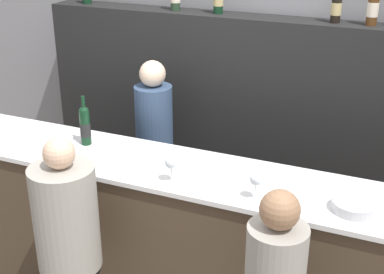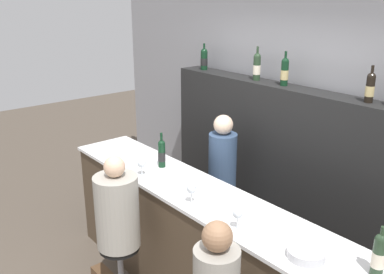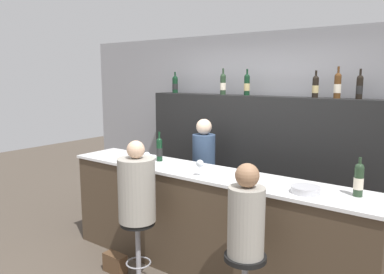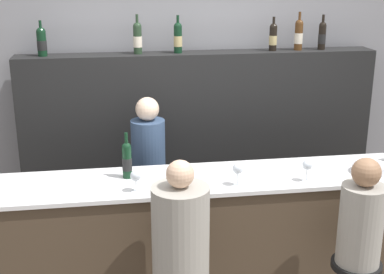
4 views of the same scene
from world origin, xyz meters
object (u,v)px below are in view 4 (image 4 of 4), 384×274
(guest_seated_left, at_px, (180,230))
(metal_bowl, at_px, (369,169))
(wine_bottle_counter_0, at_px, (127,160))
(wine_glass_0, at_px, (136,176))
(wine_bottle_backbar_4, at_px, (299,35))
(wine_glass_1, at_px, (238,169))
(wine_bottle_backbar_3, at_px, (273,37))
(bartender, at_px, (149,190))
(guest_seated_right, at_px, (361,219))
(wine_bottle_backbar_0, at_px, (42,42))
(wine_bottle_backbar_1, at_px, (138,38))
(wine_bottle_backbar_5, at_px, (322,35))
(wine_glass_2, at_px, (307,166))
(wine_bottle_backbar_2, at_px, (178,37))

(guest_seated_left, bearing_deg, metal_bowl, 18.76)
(wine_bottle_counter_0, distance_m, wine_glass_0, 0.26)
(wine_bottle_backbar_4, bearing_deg, wine_glass_0, -139.28)
(wine_bottle_backbar_4, height_order, wine_glass_1, wine_bottle_backbar_4)
(wine_glass_0, distance_m, wine_glass_1, 0.70)
(wine_bottle_backbar_3, height_order, bartender, wine_bottle_backbar_3)
(wine_bottle_backbar_4, bearing_deg, guest_seated_right, -94.38)
(metal_bowl, bearing_deg, bartender, 153.73)
(bartender, bearing_deg, guest_seated_right, -44.65)
(wine_bottle_backbar_0, distance_m, wine_glass_1, 2.08)
(wine_bottle_backbar_1, height_order, metal_bowl, wine_bottle_backbar_1)
(wine_bottle_backbar_0, bearing_deg, wine_bottle_backbar_5, -0.00)
(guest_seated_left, xyz_separation_m, bartender, (-0.10, 1.27, -0.27))
(wine_bottle_backbar_3, relative_size, guest_seated_right, 0.41)
(wine_bottle_backbar_3, height_order, wine_bottle_backbar_4, wine_bottle_backbar_4)
(guest_seated_right, bearing_deg, wine_bottle_backbar_1, 126.99)
(wine_bottle_counter_0, height_order, bartender, bartender)
(wine_glass_2, height_order, guest_seated_left, guest_seated_left)
(wine_bottle_backbar_5, height_order, bartender, wine_bottle_backbar_5)
(wine_glass_2, height_order, bartender, bartender)
(wine_glass_2, bearing_deg, wine_bottle_backbar_3, 84.67)
(wine_bottle_counter_0, bearing_deg, guest_seated_right, -24.19)
(guest_seated_left, bearing_deg, wine_glass_0, 121.21)
(wine_bottle_backbar_2, xyz_separation_m, wine_bottle_backbar_5, (1.33, 0.00, -0.01))
(wine_bottle_backbar_3, height_order, wine_glass_0, wine_bottle_backbar_3)
(wine_bottle_backbar_1, xyz_separation_m, guest_seated_left, (0.14, -1.76, -0.96))
(wine_bottle_counter_0, xyz_separation_m, metal_bowl, (1.76, -0.17, -0.11))
(wine_bottle_backbar_3, distance_m, wine_glass_0, 2.03)
(metal_bowl, relative_size, guest_seated_left, 0.30)
(wine_bottle_counter_0, relative_size, wine_bottle_backbar_2, 1.03)
(wine_glass_1, distance_m, wine_glass_2, 0.50)
(wine_bottle_backbar_0, relative_size, wine_bottle_backbar_4, 0.88)
(wine_bottle_backbar_1, distance_m, wine_glass_2, 1.89)
(wine_bottle_backbar_5, distance_m, guest_seated_right, 2.03)
(wine_bottle_backbar_3, xyz_separation_m, wine_glass_1, (-0.63, -1.35, -0.73))
(wine_glass_0, bearing_deg, wine_bottle_backbar_1, 85.38)
(wine_bottle_backbar_0, height_order, wine_bottle_backbar_1, wine_bottle_backbar_1)
(wine_bottle_backbar_1, relative_size, wine_glass_1, 2.11)
(wine_bottle_backbar_2, xyz_separation_m, guest_seated_right, (0.97, -1.76, -0.96))
(wine_bottle_backbar_5, xyz_separation_m, wine_glass_1, (-1.09, -1.35, -0.73))
(wine_bottle_backbar_0, height_order, guest_seated_left, wine_bottle_backbar_0)
(guest_seated_right, bearing_deg, wine_bottle_counter_0, 155.81)
(wine_bottle_counter_0, bearing_deg, wine_glass_2, -11.64)
(wine_bottle_backbar_5, xyz_separation_m, wine_glass_0, (-1.79, -1.35, -0.74))
(wine_bottle_backbar_4, bearing_deg, wine_bottle_backbar_5, 0.00)
(guest_seated_right, bearing_deg, wine_bottle_backbar_0, 140.54)
(wine_bottle_backbar_3, bearing_deg, bartender, -157.69)
(guest_seated_right, bearing_deg, wine_glass_1, 150.85)
(wine_glass_0, distance_m, metal_bowl, 1.72)
(wine_bottle_backbar_2, relative_size, wine_bottle_backbar_4, 0.96)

